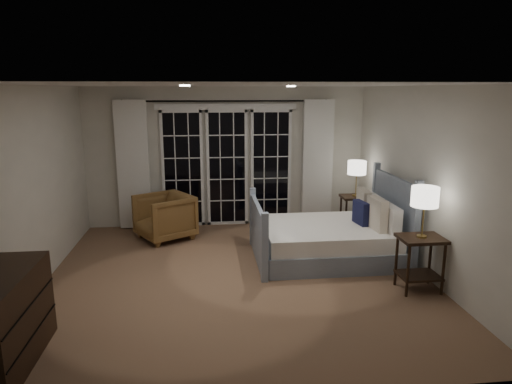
{
  "coord_description": "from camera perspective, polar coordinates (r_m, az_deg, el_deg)",
  "views": [
    {
      "loc": [
        -0.39,
        -5.7,
        2.45
      ],
      "look_at": [
        0.3,
        0.46,
        1.05
      ],
      "focal_mm": 32.0,
      "sensor_mm": 36.0,
      "label": 1
    }
  ],
  "objects": [
    {
      "name": "floor",
      "position": [
        6.21,
        -2.33,
        -10.5
      ],
      "size": [
        5.0,
        5.0,
        0.0
      ],
      "primitive_type": "plane",
      "color": "brown",
      "rests_on": "ground"
    },
    {
      "name": "ceiling",
      "position": [
        5.71,
        -2.56,
        13.21
      ],
      "size": [
        5.0,
        5.0,
        0.0
      ],
      "primitive_type": "plane",
      "rotation": [
        3.14,
        0.0,
        0.0
      ],
      "color": "silver",
      "rests_on": "wall_back"
    },
    {
      "name": "wall_left",
      "position": [
        6.19,
        -26.18,
        0.23
      ],
      "size": [
        0.02,
        5.0,
        2.5
      ],
      "primitive_type": "cube",
      "color": "beige",
      "rests_on": "floor"
    },
    {
      "name": "wall_right",
      "position": [
        6.5,
        20.13,
        1.3
      ],
      "size": [
        0.02,
        5.0,
        2.5
      ],
      "primitive_type": "cube",
      "color": "beige",
      "rests_on": "floor"
    },
    {
      "name": "wall_back",
      "position": [
        8.29,
        -3.66,
        4.38
      ],
      "size": [
        5.0,
        0.02,
        2.5
      ],
      "primitive_type": "cube",
      "color": "beige",
      "rests_on": "floor"
    },
    {
      "name": "wall_front",
      "position": [
        3.44,
        0.53,
        -7.7
      ],
      "size": [
        5.0,
        0.02,
        2.5
      ],
      "primitive_type": "cube",
      "color": "beige",
      "rests_on": "floor"
    },
    {
      "name": "french_doors",
      "position": [
        8.28,
        -3.63,
        3.24
      ],
      "size": [
        2.5,
        0.04,
        2.2
      ],
      "color": "black",
      "rests_on": "wall_back"
    },
    {
      "name": "curtain_rod",
      "position": [
        8.11,
        -3.72,
        11.28
      ],
      "size": [
        3.5,
        0.03,
        0.03
      ],
      "primitive_type": "cylinder",
      "rotation": [
        0.0,
        1.57,
        0.0
      ],
      "color": "black",
      "rests_on": "wall_back"
    },
    {
      "name": "curtain_left",
      "position": [
        8.28,
        -15.1,
        3.25
      ],
      "size": [
        0.55,
        0.1,
        2.25
      ],
      "primitive_type": "cube",
      "color": "white",
      "rests_on": "curtain_rod"
    },
    {
      "name": "curtain_right",
      "position": [
        8.43,
        7.69,
        3.74
      ],
      "size": [
        0.55,
        0.1,
        2.25
      ],
      "primitive_type": "cube",
      "color": "white",
      "rests_on": "curtain_rod"
    },
    {
      "name": "downlight_a",
      "position": [
        6.41,
        4.41,
        13.05
      ],
      "size": [
        0.12,
        0.12,
        0.01
      ],
      "primitive_type": "cylinder",
      "color": "white",
      "rests_on": "ceiling"
    },
    {
      "name": "downlight_b",
      "position": [
        5.3,
        -8.9,
        13.01
      ],
      "size": [
        0.12,
        0.12,
        0.01
      ],
      "primitive_type": "cylinder",
      "color": "white",
      "rests_on": "ceiling"
    },
    {
      "name": "bed",
      "position": [
        6.85,
        9.32,
        -5.65
      ],
      "size": [
        2.08,
        1.48,
        1.2
      ],
      "color": "#84919F",
      "rests_on": "floor"
    },
    {
      "name": "nightstand_left",
      "position": [
        6.01,
        19.83,
        -7.43
      ],
      "size": [
        0.53,
        0.43,
        0.69
      ],
      "color": "black",
      "rests_on": "floor"
    },
    {
      "name": "nightstand_right",
      "position": [
        8.18,
        12.26,
        -1.95
      ],
      "size": [
        0.49,
        0.39,
        0.64
      ],
      "color": "black",
      "rests_on": "floor"
    },
    {
      "name": "lamp_left",
      "position": [
        5.81,
        20.37,
        -0.61
      ],
      "size": [
        0.32,
        0.32,
        0.63
      ],
      "color": "#B09046",
      "rests_on": "nightstand_left"
    },
    {
      "name": "lamp_right",
      "position": [
        8.04,
        12.5,
        2.94
      ],
      "size": [
        0.32,
        0.32,
        0.62
      ],
      "color": "#B09046",
      "rests_on": "nightstand_right"
    },
    {
      "name": "armchair",
      "position": [
        7.74,
        -11.36,
        -3.07
      ],
      "size": [
        1.13,
        1.12,
        0.76
      ],
      "primitive_type": "imported",
      "rotation": [
        0.0,
        0.0,
        -1.02
      ],
      "color": "brown",
      "rests_on": "floor"
    },
    {
      "name": "dresser",
      "position": [
        4.79,
        -29.18,
        -13.91
      ],
      "size": [
        0.52,
        1.22,
        0.86
      ],
      "color": "black",
      "rests_on": "floor"
    }
  ]
}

